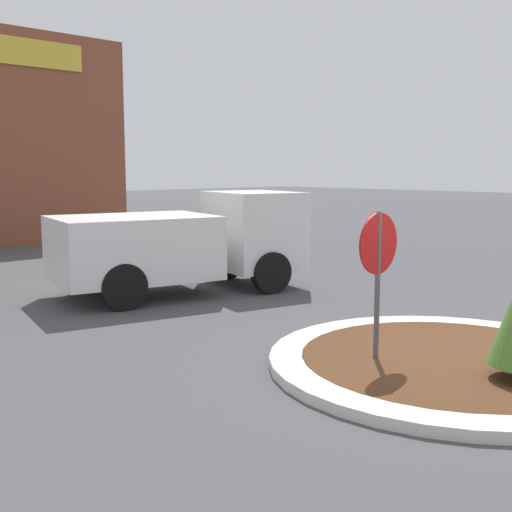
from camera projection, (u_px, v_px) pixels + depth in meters
name	position (u px, v px, depth m)	size (l,w,h in m)	color
ground_plane	(452.00, 368.00, 8.49)	(120.00, 120.00, 0.00)	#474749
traffic_island	(452.00, 363.00, 8.48)	(4.86, 4.86, 0.14)	beige
stop_sign	(378.00, 260.00, 8.29)	(0.80, 0.07, 2.07)	#4C4C51
utility_truck	(185.00, 242.00, 13.50)	(5.55, 3.33, 2.10)	white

